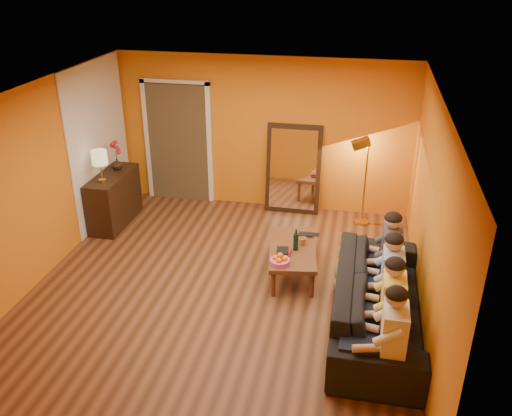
% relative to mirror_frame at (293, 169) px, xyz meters
% --- Properties ---
extents(room_shell, '(5.00, 5.50, 2.60)m').
position_rel_mirror_frame_xyz_m(room_shell, '(-0.55, -2.26, 0.54)').
color(room_shell, brown).
rests_on(room_shell, ground).
extents(white_accent, '(0.02, 1.90, 2.58)m').
position_rel_mirror_frame_xyz_m(white_accent, '(-3.04, -0.88, 0.54)').
color(white_accent, white).
rests_on(white_accent, wall_left).
extents(doorway_recess, '(1.06, 0.30, 2.10)m').
position_rel_mirror_frame_xyz_m(doorway_recess, '(-2.05, 0.20, 0.29)').
color(doorway_recess, '#3F2D19').
rests_on(doorway_recess, floor).
extents(door_jamb_left, '(0.08, 0.06, 2.20)m').
position_rel_mirror_frame_xyz_m(door_jamb_left, '(-2.62, 0.08, 0.29)').
color(door_jamb_left, white).
rests_on(door_jamb_left, wall_back).
extents(door_jamb_right, '(0.08, 0.06, 2.20)m').
position_rel_mirror_frame_xyz_m(door_jamb_right, '(-1.48, 0.08, 0.29)').
color(door_jamb_right, white).
rests_on(door_jamb_right, wall_back).
extents(door_header, '(1.22, 0.06, 0.08)m').
position_rel_mirror_frame_xyz_m(door_header, '(-2.05, 0.08, 1.36)').
color(door_header, white).
rests_on(door_header, wall_back).
extents(mirror_frame, '(0.92, 0.27, 1.51)m').
position_rel_mirror_frame_xyz_m(mirror_frame, '(0.00, 0.00, 0.00)').
color(mirror_frame, black).
rests_on(mirror_frame, floor).
extents(mirror_glass, '(0.78, 0.21, 1.35)m').
position_rel_mirror_frame_xyz_m(mirror_glass, '(0.00, -0.04, 0.00)').
color(mirror_glass, white).
rests_on(mirror_glass, mirror_frame).
extents(sideboard, '(0.44, 1.18, 0.85)m').
position_rel_mirror_frame_xyz_m(sideboard, '(-2.79, -1.08, -0.34)').
color(sideboard, black).
rests_on(sideboard, floor).
extents(table_lamp, '(0.24, 0.24, 0.51)m').
position_rel_mirror_frame_xyz_m(table_lamp, '(-2.79, -1.38, 0.34)').
color(table_lamp, beige).
rests_on(table_lamp, sideboard).
extents(sofa, '(2.55, 1.00, 0.74)m').
position_rel_mirror_frame_xyz_m(sofa, '(1.45, -3.03, -0.39)').
color(sofa, black).
rests_on(sofa, floor).
extents(coffee_table, '(0.80, 1.30, 0.42)m').
position_rel_mirror_frame_xyz_m(coffee_table, '(0.30, -2.07, -0.55)').
color(coffee_table, brown).
rests_on(coffee_table, floor).
extents(floor_lamp, '(0.34, 0.29, 1.44)m').
position_rel_mirror_frame_xyz_m(floor_lamp, '(1.20, -0.28, -0.04)').
color(floor_lamp, gold).
rests_on(floor_lamp, floor).
extents(dog, '(0.49, 0.61, 0.63)m').
position_rel_mirror_frame_xyz_m(dog, '(1.05, -2.28, -0.45)').
color(dog, olive).
rests_on(dog, floor).
extents(person_far_left, '(0.70, 0.44, 1.22)m').
position_rel_mirror_frame_xyz_m(person_far_left, '(1.58, -4.03, -0.15)').
color(person_far_left, silver).
rests_on(person_far_left, sofa).
extents(person_mid_left, '(0.70, 0.44, 1.22)m').
position_rel_mirror_frame_xyz_m(person_mid_left, '(1.58, -3.48, -0.15)').
color(person_mid_left, '#F1C950').
rests_on(person_mid_left, sofa).
extents(person_mid_right, '(0.70, 0.44, 1.22)m').
position_rel_mirror_frame_xyz_m(person_mid_right, '(1.58, -2.93, -0.15)').
color(person_mid_right, '#87A3D1').
rests_on(person_mid_right, sofa).
extents(person_far_right, '(0.70, 0.44, 1.22)m').
position_rel_mirror_frame_xyz_m(person_far_right, '(1.58, -2.38, -0.15)').
color(person_far_right, '#38393E').
rests_on(person_far_right, sofa).
extents(fruit_bowl, '(0.26, 0.26, 0.16)m').
position_rel_mirror_frame_xyz_m(fruit_bowl, '(0.20, -2.52, -0.26)').
color(fruit_bowl, '#E350A0').
rests_on(fruit_bowl, coffee_table).
extents(wine_bottle, '(0.07, 0.07, 0.31)m').
position_rel_mirror_frame_xyz_m(wine_bottle, '(0.35, -2.12, -0.18)').
color(wine_bottle, black).
rests_on(wine_bottle, coffee_table).
extents(tumbler, '(0.13, 0.13, 0.10)m').
position_rel_mirror_frame_xyz_m(tumbler, '(0.42, -1.95, -0.29)').
color(tumbler, '#B27F3F').
rests_on(tumbler, coffee_table).
extents(laptop, '(0.30, 0.20, 0.02)m').
position_rel_mirror_frame_xyz_m(laptop, '(0.48, -1.72, -0.33)').
color(laptop, black).
rests_on(laptop, coffee_table).
extents(book_lower, '(0.18, 0.24, 0.02)m').
position_rel_mirror_frame_xyz_m(book_lower, '(0.12, -2.27, -0.33)').
color(book_lower, black).
rests_on(book_lower, coffee_table).
extents(book_mid, '(0.17, 0.23, 0.02)m').
position_rel_mirror_frame_xyz_m(book_mid, '(0.13, -2.26, -0.31)').
color(book_mid, red).
rests_on(book_mid, book_lower).
extents(book_upper, '(0.19, 0.23, 0.02)m').
position_rel_mirror_frame_xyz_m(book_upper, '(0.12, -2.28, -0.29)').
color(book_upper, black).
rests_on(book_upper, book_mid).
extents(vase, '(0.17, 0.17, 0.18)m').
position_rel_mirror_frame_xyz_m(vase, '(-2.79, -0.83, 0.18)').
color(vase, black).
rests_on(vase, sideboard).
extents(flowers, '(0.17, 0.17, 0.51)m').
position_rel_mirror_frame_xyz_m(flowers, '(-2.79, -0.83, 0.47)').
color(flowers, red).
rests_on(flowers, vase).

